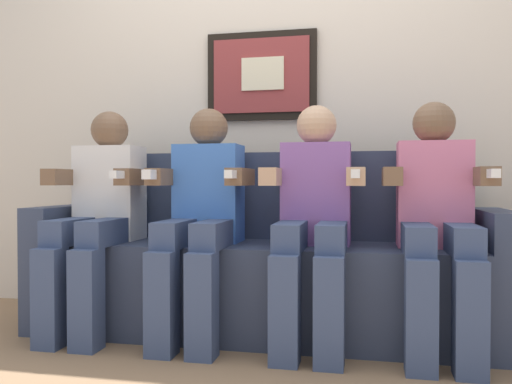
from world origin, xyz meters
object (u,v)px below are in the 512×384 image
object	(u,v)px
person_leftmost	(99,210)
person_right_center	(314,213)
person_left_center	(201,212)
person_rightmost	(437,214)
couch	(263,269)

from	to	relation	value
person_leftmost	person_right_center	xyz separation A→B (m)	(1.07, 0.00, 0.00)
person_left_center	person_rightmost	size ratio (longest dim) A/B	1.00
couch	person_leftmost	distance (m)	0.87
person_leftmost	couch	bearing A→B (deg)	11.87
person_right_center	couch	bearing A→B (deg)	147.83
person_left_center	couch	bearing A→B (deg)	32.28
person_leftmost	person_rightmost	bearing A→B (deg)	0.00
person_leftmost	person_right_center	distance (m)	1.07
person_leftmost	person_rightmost	distance (m)	1.60
couch	person_rightmost	xyz separation A→B (m)	(0.80, -0.17, 0.29)
couch	person_rightmost	bearing A→B (deg)	-11.85
couch	person_right_center	bearing A→B (deg)	-32.17
person_left_center	person_right_center	distance (m)	0.53
couch	person_leftmost	world-z (taller)	person_leftmost
person_rightmost	person_leftmost	bearing A→B (deg)	180.00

